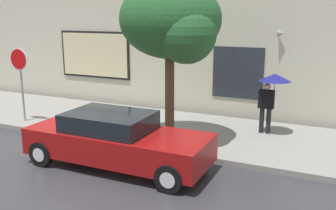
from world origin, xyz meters
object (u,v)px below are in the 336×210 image
Objects in this scene: street_tree at (173,23)px; pedestrian_with_umbrella at (272,87)px; stop_sign at (20,70)px; parked_car at (116,140)px; fire_hydrant at (106,117)px.

pedestrian_with_umbrella is at bearing 37.85° from street_tree.
pedestrian_with_umbrella is at bearing 14.71° from stop_sign.
parked_car reaches higher than fire_hydrant.
parked_car is 6.28× the size of fire_hydrant.
street_tree is at bearing -6.13° from fire_hydrant.
parked_car is 2.83m from fire_hydrant.
parked_car is 2.50× the size of pedestrian_with_umbrella.
stop_sign is (-3.01, -0.46, 1.40)m from fire_hydrant.
street_tree is at bearing 70.66° from parked_car.
fire_hydrant is (-1.78, 2.19, -0.17)m from parked_car.
parked_car is 5.24m from stop_sign.
street_tree is 5.69m from stop_sign.
parked_car is at bearing -129.05° from pedestrian_with_umbrella.
street_tree is at bearing -142.15° from pedestrian_with_umbrella.
street_tree reaches higher than pedestrian_with_umbrella.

